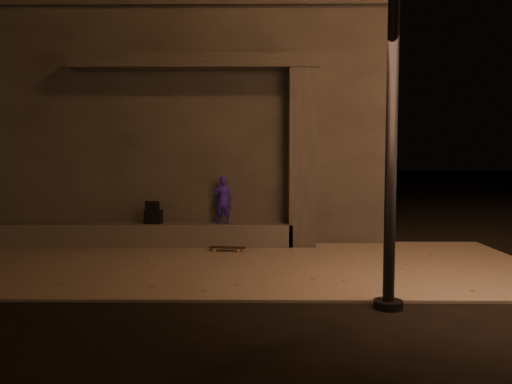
{
  "coord_description": "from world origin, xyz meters",
  "views": [
    {
      "loc": [
        0.87,
        -6.48,
        1.88
      ],
      "look_at": [
        0.77,
        2.0,
        1.27
      ],
      "focal_mm": 35.0,
      "sensor_mm": 36.0,
      "label": 1
    }
  ],
  "objects_px": {
    "backpack": "(153,216)",
    "skateboarder": "(223,200)",
    "column": "(302,158)",
    "skateboard": "(227,248)"
  },
  "relations": [
    {
      "from": "backpack",
      "to": "skateboarder",
      "type": "bearing_deg",
      "value": 8.48
    },
    {
      "from": "column",
      "to": "backpack",
      "type": "bearing_deg",
      "value": -180.0
    },
    {
      "from": "skateboarder",
      "to": "backpack",
      "type": "height_order",
      "value": "skateboarder"
    },
    {
      "from": "column",
      "to": "skateboard",
      "type": "relative_size",
      "value": 4.96
    },
    {
      "from": "column",
      "to": "skateboard",
      "type": "height_order",
      "value": "column"
    },
    {
      "from": "column",
      "to": "skateboarder",
      "type": "height_order",
      "value": "column"
    },
    {
      "from": "skateboarder",
      "to": "backpack",
      "type": "distance_m",
      "value": 1.48
    },
    {
      "from": "skateboard",
      "to": "column",
      "type": "bearing_deg",
      "value": 30.65
    },
    {
      "from": "backpack",
      "to": "skateboard",
      "type": "xyz_separation_m",
      "value": [
        1.57,
        -0.65,
        -0.55
      ]
    },
    {
      "from": "column",
      "to": "skateboarder",
      "type": "distance_m",
      "value": 1.84
    }
  ]
}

